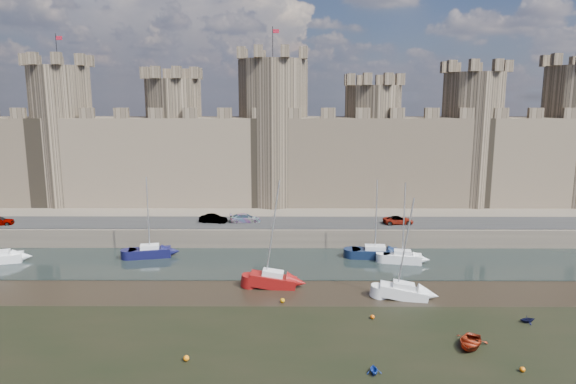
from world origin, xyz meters
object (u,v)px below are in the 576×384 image
sailboat_1 (150,251)px  sailboat_5 (403,291)px  sailboat_0 (0,257)px  sailboat_4 (273,280)px  car_2 (245,218)px  sailboat_2 (402,257)px  car_3 (398,220)px  sailboat_3 (375,252)px  car_1 (213,219)px

sailboat_1 → sailboat_5: sailboat_5 is taller
sailboat_0 → sailboat_4: bearing=-29.6°
car_2 → sailboat_1: size_ratio=0.42×
sailboat_4 → sailboat_5: size_ratio=1.12×
sailboat_1 → sailboat_5: size_ratio=0.99×
sailboat_0 → car_2: bearing=3.5°
sailboat_0 → sailboat_2: bearing=-16.2°
car_2 → sailboat_2: bearing=-124.8°
sailboat_2 → sailboat_5: 11.13m
car_3 → sailboat_1: size_ratio=0.41×
car_3 → car_2: bearing=82.0°
sailboat_5 → sailboat_3: bearing=103.3°
sailboat_0 → sailboat_3: (45.47, 2.13, 0.02)m
sailboat_0 → sailboat_3: size_ratio=0.95×
sailboat_2 → sailboat_5: size_ratio=0.95×
sailboat_1 → sailboat_2: sailboat_1 is taller
car_1 → sailboat_1: size_ratio=0.37×
car_1 → sailboat_5: size_ratio=0.37×
car_1 → sailboat_2: size_ratio=0.39×
sailboat_3 → sailboat_5: sailboat_5 is taller
sailboat_2 → sailboat_3: bearing=157.6°
sailboat_1 → sailboat_3: size_ratio=1.03×
car_2 → sailboat_2: 22.36m
sailboat_0 → sailboat_1: 17.64m
car_2 → sailboat_0: bearing=102.5°
car_2 → car_3: size_ratio=1.04×
sailboat_3 → sailboat_4: sailboat_4 is taller
sailboat_2 → sailboat_3: sailboat_3 is taller
sailboat_1 → sailboat_2: 31.00m
sailboat_0 → sailboat_1: sailboat_1 is taller
car_3 → sailboat_2: bearing=166.4°
sailboat_3 → sailboat_4: (-12.32, -9.87, 0.05)m
car_2 → car_1: bearing=87.2°
sailboat_1 → sailboat_4: 18.55m
sailboat_3 → sailboat_4: size_ratio=0.86×
sailboat_0 → sailboat_4: 34.04m
car_2 → sailboat_3: 18.86m
car_1 → car_3: bearing=-81.6°
car_2 → sailboat_5: 27.55m
sailboat_4 → sailboat_5: sailboat_4 is taller
car_2 → sailboat_4: bearing=-173.7°
car_2 → sailboat_4: sailboat_4 is taller
car_3 → sailboat_2: (-1.34, -9.22, -2.28)m
sailboat_1 → sailboat_2: (30.93, -2.03, -0.01)m
sailboat_1 → sailboat_5: bearing=-36.3°
sailboat_2 → sailboat_0: bearing=-169.1°
sailboat_3 → car_3: bearing=64.4°
car_1 → sailboat_4: size_ratio=0.33×
car_2 → sailboat_0: 30.60m
car_1 → car_2: 4.41m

